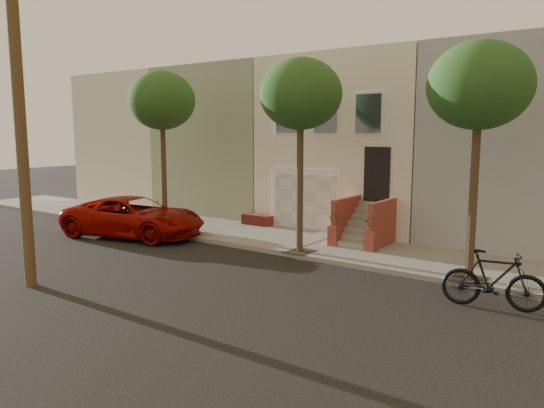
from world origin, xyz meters
The scene contains 9 objects.
ground centered at (0.00, 0.00, 0.00)m, with size 90.00×90.00×0.00m, color black.
sidewalk centered at (0.00, 5.35, 0.07)m, with size 40.00×3.70×0.15m, color gray.
house_row centered at (0.00, 11.19, 3.64)m, with size 33.10×11.70×7.00m.
tree_left centered at (-5.50, 3.90, 5.26)m, with size 2.70×2.57×6.30m.
tree_mid centered at (1.00, 3.90, 5.26)m, with size 2.70×2.57×6.30m.
tree_right centered at (6.50, 3.90, 5.26)m, with size 2.70×2.57×6.30m.
utility_pole centered at (8.00, -3.20, 5.19)m, with size 23.60×1.22×10.00m.
pickup_truck centered at (-5.96, 2.70, 0.78)m, with size 2.60×5.64×1.57m, color #910600.
motorcycle centered at (7.50, 2.22, 0.70)m, with size 0.65×2.32×1.39m, color black.
Camera 1 is at (10.30, -10.37, 4.17)m, focal length 34.52 mm.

